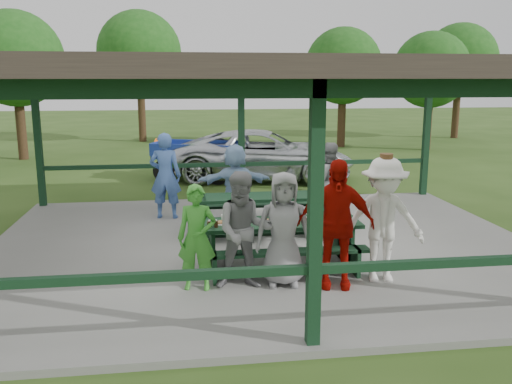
{
  "coord_description": "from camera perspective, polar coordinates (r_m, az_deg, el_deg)",
  "views": [
    {
      "loc": [
        -1.42,
        -9.44,
        3.11
      ],
      "look_at": [
        -0.19,
        -0.3,
        1.16
      ],
      "focal_mm": 38.0,
      "sensor_mm": 36.0,
      "label": 1
    }
  ],
  "objects": [
    {
      "name": "ground",
      "position": [
        10.04,
        0.83,
        -6.1
      ],
      "size": [
        90.0,
        90.0,
        0.0
      ],
      "primitive_type": "plane",
      "color": "#2C4A17",
      "rests_on": "ground"
    },
    {
      "name": "tree_mid",
      "position": [
        25.09,
        9.17,
        12.93
      ],
      "size": [
        3.41,
        3.41,
        5.32
      ],
      "color": "#331F14",
      "rests_on": "ground"
    },
    {
      "name": "pickup_truck",
      "position": [
        16.8,
        0.82,
        3.93
      ],
      "size": [
        5.88,
        3.47,
        1.53
      ],
      "primitive_type": "imported",
      "rotation": [
        0.0,
        0.0,
        1.39
      ],
      "color": "silver",
      "rests_on": "ground"
    },
    {
      "name": "picnic_table_near",
      "position": [
        8.75,
        2.58,
        -4.91
      ],
      "size": [
        2.55,
        1.39,
        0.75
      ],
      "color": "black",
      "rests_on": "concrete_slab"
    },
    {
      "name": "pavilion_structure",
      "position": [
        9.54,
        0.89,
        12.3
      ],
      "size": [
        10.6,
        8.6,
        3.24
      ],
      "color": "black",
      "rests_on": "concrete_slab"
    },
    {
      "name": "spectator_blue",
      "position": [
        11.85,
        -9.51,
        1.7
      ],
      "size": [
        0.74,
        0.55,
        1.87
      ],
      "primitive_type": "imported",
      "rotation": [
        0.0,
        0.0,
        2.98
      ],
      "color": "#4266AD",
      "rests_on": "concrete_slab"
    },
    {
      "name": "table_setting",
      "position": [
        8.64,
        1.0,
        -2.99
      ],
      "size": [
        2.32,
        0.45,
        0.1
      ],
      "color": "white",
      "rests_on": "picnic_table_near"
    },
    {
      "name": "contestant_grey_mid",
      "position": [
        7.92,
        2.9,
        -3.93
      ],
      "size": [
        0.87,
        0.6,
        1.69
      ],
      "primitive_type": "imported",
      "rotation": [
        0.0,
        0.0,
        -0.08
      ],
      "color": "gray",
      "rests_on": "concrete_slab"
    },
    {
      "name": "tree_right",
      "position": [
        24.8,
        17.94,
        12.1
      ],
      "size": [
        3.23,
        3.23,
        5.05
      ],
      "color": "#331F14",
      "rests_on": "ground"
    },
    {
      "name": "tree_far_right",
      "position": [
        30.33,
        20.66,
        12.82
      ],
      "size": [
        3.74,
        3.74,
        5.85
      ],
      "color": "#331F14",
      "rests_on": "ground"
    },
    {
      "name": "farm_trailer",
      "position": [
        16.9,
        -6.1,
        3.42
      ],
      "size": [
        3.59,
        2.25,
        1.25
      ],
      "rotation": [
        0.0,
        0.0,
        -0.33
      ],
      "color": "#1B3598",
      "rests_on": "ground"
    },
    {
      "name": "spectator_lblue",
      "position": [
        11.34,
        -2.22,
        0.9
      ],
      "size": [
        1.57,
        0.56,
        1.67
      ],
      "primitive_type": "imported",
      "rotation": [
        0.0,
        0.0,
        3.18
      ],
      "color": "#85A7CD",
      "rests_on": "concrete_slab"
    },
    {
      "name": "concrete_slab",
      "position": [
        10.02,
        0.83,
        -5.83
      ],
      "size": [
        10.0,
        8.0,
        0.1
      ],
      "primitive_type": "cube",
      "color": "slate",
      "rests_on": "ground"
    },
    {
      "name": "spectator_grey",
      "position": [
        11.71,
        7.57,
        1.14
      ],
      "size": [
        0.82,
        0.64,
        1.67
      ],
      "primitive_type": "imported",
      "rotation": [
        0.0,
        0.0,
        3.15
      ],
      "color": "gray",
      "rests_on": "concrete_slab"
    },
    {
      "name": "contestant_green",
      "position": [
        7.81,
        -6.24,
        -4.8
      ],
      "size": [
        0.61,
        0.45,
        1.54
      ],
      "primitive_type": "imported",
      "rotation": [
        0.0,
        0.0,
        -0.16
      ],
      "color": "green",
      "rests_on": "concrete_slab"
    },
    {
      "name": "contestant_grey_left",
      "position": [
        7.79,
        -1.26,
        -4.08
      ],
      "size": [
        0.86,
        0.69,
        1.72
      ],
      "primitive_type": "imported",
      "rotation": [
        0.0,
        0.0,
        -0.04
      ],
      "color": "gray",
      "rests_on": "concrete_slab"
    },
    {
      "name": "contestant_white_fedora",
      "position": [
        8.26,
        13.25,
        -2.88
      ],
      "size": [
        1.3,
        0.86,
        1.93
      ],
      "rotation": [
        0.0,
        0.0,
        -0.14
      ],
      "color": "silver",
      "rests_on": "concrete_slab"
    },
    {
      "name": "tree_left",
      "position": [
        27.45,
        -12.19,
        14.09
      ],
      "size": [
        4.02,
        4.02,
        6.29
      ],
      "color": "#331F14",
      "rests_on": "ground"
    },
    {
      "name": "contestant_red",
      "position": [
        7.9,
        8.37,
        -3.32
      ],
      "size": [
        1.18,
        0.68,
        1.89
      ],
      "primitive_type": "imported",
      "rotation": [
        0.0,
        0.0,
        -0.21
      ],
      "color": "#9E0C04",
      "rests_on": "concrete_slab"
    },
    {
      "name": "picnic_table_far",
      "position": [
        10.66,
        0.75,
        -1.8
      ],
      "size": [
        2.67,
        1.39,
        0.75
      ],
      "color": "black",
      "rests_on": "concrete_slab"
    },
    {
      "name": "tree_far_left",
      "position": [
        22.73,
        -24.03,
        12.66
      ],
      "size": [
        3.58,
        3.58,
        5.6
      ],
      "color": "#331F14",
      "rests_on": "ground"
    }
  ]
}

